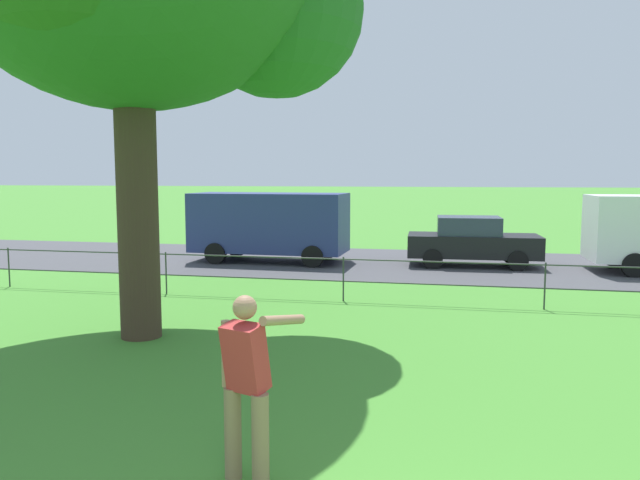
# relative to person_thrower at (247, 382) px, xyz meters

# --- Properties ---
(street_strip) EXTENTS (80.00, 7.24, 0.01)m
(street_strip) POSITION_rel_person_thrower_xyz_m (1.64, 14.48, -0.94)
(street_strip) COLOR #424247
(street_strip) RESTS_ON ground
(park_fence) EXTENTS (30.13, 0.04, 1.00)m
(park_fence) POSITION_rel_person_thrower_xyz_m (1.64, 8.25, -0.28)
(park_fence) COLOR #333833
(park_fence) RESTS_ON ground
(person_thrower) EXTENTS (0.70, 0.74, 1.75)m
(person_thrower) POSITION_rel_person_thrower_xyz_m (0.00, 0.00, 0.00)
(person_thrower) COLOR #846B4C
(person_thrower) RESTS_ON ground
(panel_van_right) EXTENTS (5.06, 2.22, 2.24)m
(panel_van_right) POSITION_rel_person_thrower_xyz_m (-3.93, 14.00, 0.32)
(panel_van_right) COLOR navy
(panel_van_right) RESTS_ON ground
(car_black_far_right) EXTENTS (4.06, 1.92, 1.54)m
(car_black_far_right) POSITION_rel_person_thrower_xyz_m (2.51, 14.36, -0.17)
(car_black_far_right) COLOR black
(car_black_far_right) RESTS_ON ground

